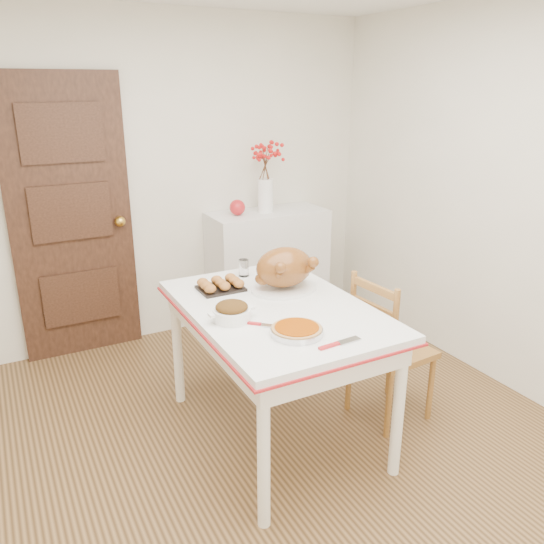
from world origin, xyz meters
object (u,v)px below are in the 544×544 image
kitchen_table (276,372)px  turkey_platter (284,269)px  sideboard (268,268)px  chair_oak (392,347)px  pumpkin_pie (297,329)px

kitchen_table → turkey_platter: 0.59m
kitchen_table → turkey_platter: bearing=51.0°
sideboard → chair_oak: bearing=-89.6°
turkey_platter → pumpkin_pie: 0.61m
turkey_platter → pumpkin_pie: turkey_platter is taller
pumpkin_pie → kitchen_table: bearing=77.1°
chair_oak → pumpkin_pie: (-0.80, -0.22, 0.38)m
chair_oak → turkey_platter: 0.81m
kitchen_table → chair_oak: (0.72, -0.15, 0.05)m
chair_oak → turkey_platter: (-0.56, 0.34, 0.48)m
sideboard → chair_oak: sideboard is taller
pumpkin_pie → turkey_platter: bearing=66.8°
turkey_platter → chair_oak: bearing=-36.4°
sideboard → turkey_platter: bearing=-113.5°
sideboard → turkey_platter: size_ratio=2.43×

